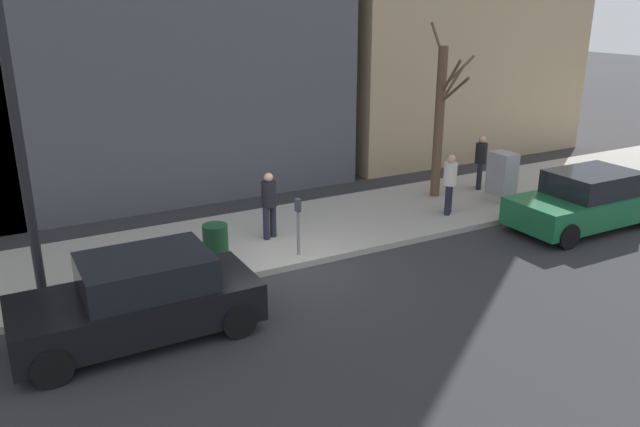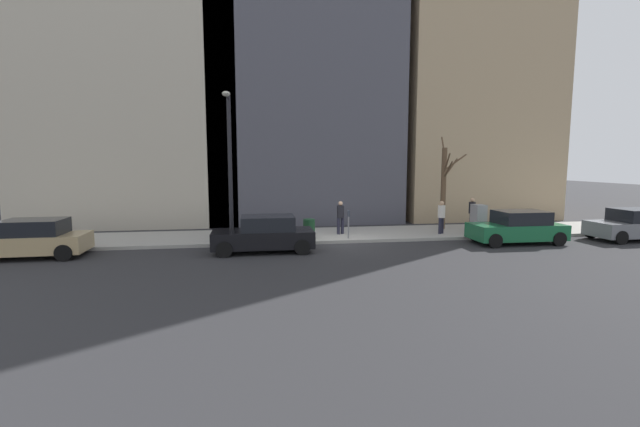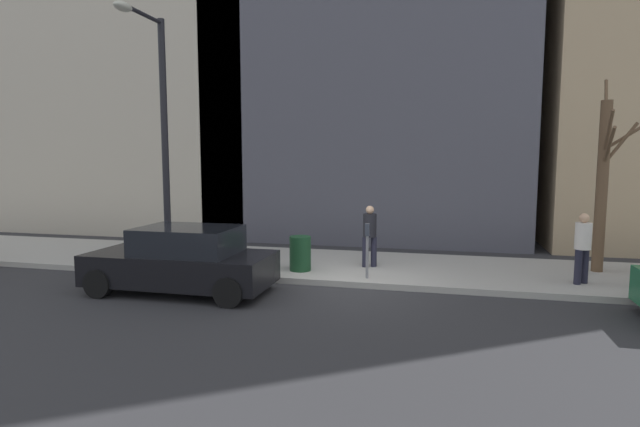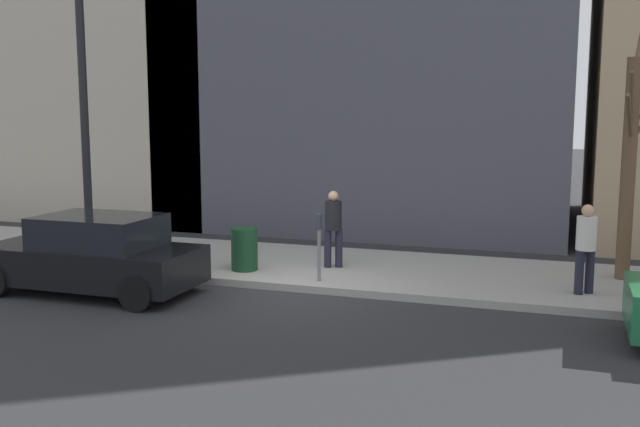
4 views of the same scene
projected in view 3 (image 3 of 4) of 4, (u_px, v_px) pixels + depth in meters
name	position (u px, v px, depth m)	size (l,w,h in m)	color
ground_plane	(347.00, 288.00, 11.88)	(120.00, 120.00, 0.00)	#2B2B2D
sidewalk	(360.00, 267.00, 13.81)	(4.00, 36.00, 0.15)	#9E9B93
parked_car_black	(183.00, 261.00, 11.40)	(1.93, 4.20, 1.52)	black
parking_meter	(367.00, 245.00, 12.11)	(0.14, 0.10, 1.35)	slate
streetlamp	(159.00, 122.00, 12.88)	(1.97, 0.32, 6.50)	black
bare_tree	(603.00, 181.00, 12.67)	(2.17, 1.60, 4.99)	brown
trash_bin	(300.00, 253.00, 13.01)	(0.56, 0.56, 0.90)	#14381E
pedestrian_midblock	(583.00, 244.00, 11.56)	(0.36, 0.36, 1.66)	#1E1E2D
pedestrian_far_corner	(370.00, 233.00, 13.39)	(0.36, 0.38, 1.66)	#1E1E2D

